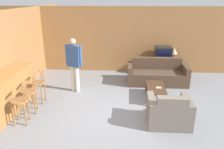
% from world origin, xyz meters
% --- Properties ---
extents(ground_plane, '(24.00, 24.00, 0.00)m').
position_xyz_m(ground_plane, '(0.00, 0.00, 0.00)').
color(ground_plane, gray).
extents(wall_back, '(9.40, 0.08, 2.60)m').
position_xyz_m(wall_back, '(0.00, 3.65, 1.30)').
color(wall_back, '#9E6B3D').
rests_on(wall_back, ground_plane).
extents(wall_left, '(0.08, 8.65, 2.60)m').
position_xyz_m(wall_left, '(-3.14, 1.33, 1.30)').
color(wall_left, '#9E6B3D').
rests_on(wall_left, ground_plane).
extents(bar_counter, '(0.55, 2.07, 1.06)m').
position_xyz_m(bar_counter, '(-2.81, 0.06, 0.54)').
color(bar_counter, '#A87038').
rests_on(bar_counter, ground_plane).
extents(bar_chair_near, '(0.44, 0.44, 1.05)m').
position_xyz_m(bar_chair_near, '(-2.22, -0.49, 0.54)').
color(bar_chair_near, '#996638').
rests_on(bar_chair_near, ground_plane).
extents(bar_chair_mid, '(0.47, 0.47, 1.05)m').
position_xyz_m(bar_chair_mid, '(-2.22, 0.05, 0.54)').
color(bar_chair_mid, '#996638').
rests_on(bar_chair_mid, ground_plane).
extents(bar_chair_far, '(0.40, 0.40, 1.05)m').
position_xyz_m(bar_chair_far, '(-2.22, 0.63, 0.54)').
color(bar_chair_far, '#996638').
rests_on(bar_chair_far, ground_plane).
extents(couch_far, '(2.09, 0.88, 0.87)m').
position_xyz_m(couch_far, '(1.40, 2.37, 0.31)').
color(couch_far, '#4C3828').
rests_on(couch_far, ground_plane).
extents(armchair_near, '(1.01, 0.83, 0.85)m').
position_xyz_m(armchair_near, '(1.35, -0.32, 0.32)').
color(armchair_near, '#70665B').
rests_on(armchair_near, ground_plane).
extents(coffee_table, '(0.53, 1.07, 0.39)m').
position_xyz_m(coffee_table, '(1.20, 1.07, 0.33)').
color(coffee_table, '#472D1E').
rests_on(coffee_table, ground_plane).
extents(tv_unit, '(1.12, 0.56, 0.58)m').
position_xyz_m(tv_unit, '(1.73, 3.27, 0.29)').
color(tv_unit, '#2D2319').
rests_on(tv_unit, ground_plane).
extents(tv, '(0.60, 0.51, 0.54)m').
position_xyz_m(tv, '(1.73, 3.27, 0.85)').
color(tv, black).
rests_on(tv, tv_unit).
extents(book_on_table, '(0.17, 0.12, 0.03)m').
position_xyz_m(book_on_table, '(1.27, 0.98, 0.40)').
color(book_on_table, '#B7AD99').
rests_on(book_on_table, coffee_table).
extents(table_lamp, '(0.29, 0.29, 0.52)m').
position_xyz_m(table_lamp, '(2.12, 3.27, 0.97)').
color(table_lamp, brown).
rests_on(table_lamp, tv_unit).
extents(person_by_window, '(0.56, 0.32, 1.75)m').
position_xyz_m(person_by_window, '(-1.34, 1.48, 0.99)').
color(person_by_window, silver).
rests_on(person_by_window, ground_plane).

